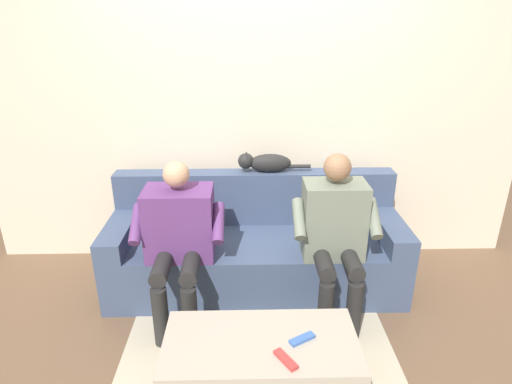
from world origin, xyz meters
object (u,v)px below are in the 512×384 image
at_px(person_right_seated, 179,232).
at_px(remote_red, 286,359).
at_px(couch, 256,249).
at_px(coffee_table, 261,369).
at_px(person_left_seated, 335,229).
at_px(remote_blue, 302,339).
at_px(cat_on_backrest, 265,163).

relative_size(person_right_seated, remote_red, 7.22).
xyz_separation_m(couch, person_right_seated, (0.51, 0.33, 0.32)).
bearing_deg(coffee_table, person_left_seated, -124.02).
height_order(couch, remote_red, couch).
xyz_separation_m(couch, remote_blue, (-0.21, 1.11, 0.10)).
bearing_deg(cat_on_backrest, couch, 72.38).
bearing_deg(person_left_seated, couch, -33.94).
height_order(couch, person_left_seated, person_left_seated).
bearing_deg(remote_red, coffee_table, -173.84).
distance_m(coffee_table, remote_red, 0.27).
height_order(coffee_table, person_left_seated, person_left_seated).
distance_m(person_right_seated, cat_on_backrest, 0.87).
bearing_deg(couch, remote_blue, 100.84).
relative_size(couch, person_right_seated, 2.00).
relative_size(couch, remote_blue, 15.18).
bearing_deg(cat_on_backrest, coffee_table, 86.76).
relative_size(cat_on_backrest, remote_blue, 3.92).
bearing_deg(couch, cat_on_backrest, -107.62).
height_order(person_right_seated, remote_red, person_right_seated).
distance_m(person_left_seated, cat_on_backrest, 0.78).
height_order(cat_on_backrest, remote_red, cat_on_backrest).
height_order(person_left_seated, cat_on_backrest, person_left_seated).
height_order(person_left_seated, remote_red, person_left_seated).
distance_m(person_right_seated, remote_blue, 1.09).
bearing_deg(person_right_seated, cat_on_backrest, -135.79).
height_order(coffee_table, person_right_seated, person_right_seated).
distance_m(cat_on_backrest, remote_red, 1.58).
distance_m(couch, remote_red, 1.26).
bearing_deg(person_right_seated, person_left_seated, 179.32).
relative_size(person_right_seated, remote_blue, 7.60).
relative_size(coffee_table, remote_red, 6.76).
distance_m(couch, cat_on_backrest, 0.66).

